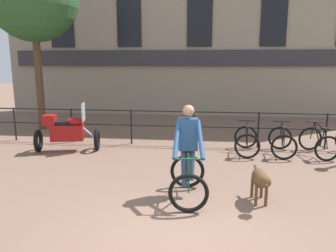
# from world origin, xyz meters

# --- Properties ---
(ground_plane) EXTENTS (60.00, 60.00, 0.00)m
(ground_plane) POSITION_xyz_m (0.00, 0.00, 0.00)
(ground_plane) COLOR #7A5B4C
(canal_railing) EXTENTS (15.05, 0.05, 1.05)m
(canal_railing) POSITION_xyz_m (-0.00, 5.20, 0.71)
(canal_railing) COLOR black
(canal_railing) RESTS_ON ground_plane
(cyclist_with_bike) EXTENTS (0.77, 1.22, 1.70)m
(cyclist_with_bike) POSITION_xyz_m (0.05, 1.48, 0.76)
(cyclist_with_bike) COLOR black
(cyclist_with_bike) RESTS_ON ground_plane
(dog) EXTENTS (0.30, 0.99, 0.63)m
(dog) POSITION_xyz_m (1.34, 1.30, 0.44)
(dog) COLOR brown
(dog) RESTS_ON ground_plane
(parked_motorcycle) EXTENTS (1.81, 0.98, 1.35)m
(parked_motorcycle) POSITION_xyz_m (-3.48, 4.20, 0.56)
(parked_motorcycle) COLOR black
(parked_motorcycle) RESTS_ON ground_plane
(parked_bicycle_near_lamp) EXTENTS (0.74, 1.16, 0.86)m
(parked_bicycle_near_lamp) POSITION_xyz_m (1.47, 4.54, 0.36)
(parked_bicycle_near_lamp) COLOR black
(parked_bicycle_near_lamp) RESTS_ON ground_plane
(parked_bicycle_mid_left) EXTENTS (0.78, 1.18, 0.86)m
(parked_bicycle_mid_left) POSITION_xyz_m (2.41, 4.54, 0.36)
(parked_bicycle_mid_left) COLOR black
(parked_bicycle_mid_left) RESTS_ON ground_plane
(parked_bicycle_mid_right) EXTENTS (0.77, 1.17, 0.86)m
(parked_bicycle_mid_right) POSITION_xyz_m (3.35, 4.54, 0.36)
(parked_bicycle_mid_right) COLOR black
(parked_bicycle_mid_right) RESTS_ON ground_plane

